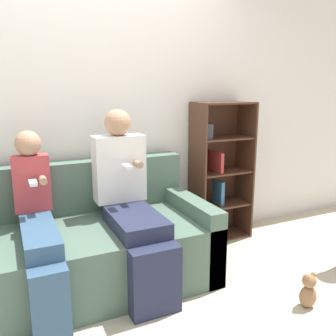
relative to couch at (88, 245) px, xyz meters
The scene contains 7 objects.
ground_plane 0.67m from the couch, 74.39° to the right, with size 14.00×14.00×0.00m, color beige.
back_wall 1.11m from the couch, 72.38° to the left, with size 10.00×0.06×2.55m.
couch is the anchor object (origin of this frame).
adult_seated 0.48m from the couch, 20.68° to the right, with size 0.39×0.87×1.29m.
child_seated 0.48m from the couch, 156.06° to the right, with size 0.25×0.89×1.15m.
bookshelf 1.43m from the couch, 14.38° to the left, with size 0.56×0.32×1.32m.
teddy_bear 1.58m from the couch, 36.89° to the right, with size 0.12×0.10×0.25m.
Camera 1 is at (-0.66, -1.91, 1.45)m, focal length 38.00 mm.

